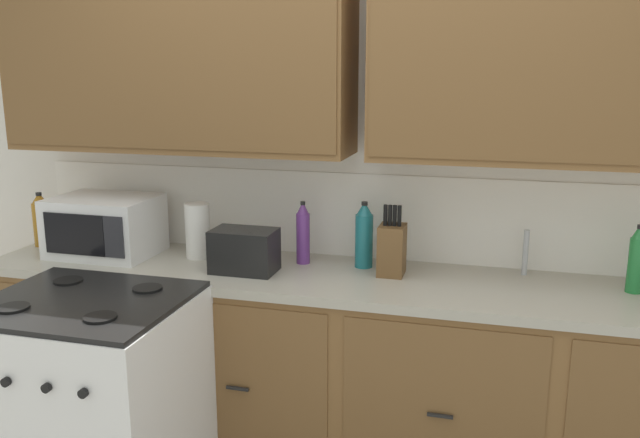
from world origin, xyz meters
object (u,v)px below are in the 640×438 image
Objects in this scene: stove_range at (93,412)px; bottle_amber at (41,220)px; bottle_violet at (303,233)px; bottle_teal at (364,235)px; toaster at (244,251)px; microwave at (105,226)px; knife_block at (392,249)px; bottle_green at (636,260)px; paper_towel_roll at (198,231)px.

stove_range is 3.47× the size of bottle_amber.
bottle_teal is (0.28, 0.01, 0.00)m from bottle_violet.
toaster reaches higher than stove_range.
bottle_violet is 1.06× the size of bottle_amber.
toaster is at bearing -6.90° from bottle_amber.
microwave is 0.97m from bottle_violet.
knife_block is 1.07× the size of bottle_violet.
stove_range is at bearing -160.62° from bottle_green.
knife_block is (0.63, 0.13, 0.02)m from toaster.
paper_towel_roll is at bearing 178.62° from knife_block.
knife_block is (1.38, 0.05, -0.02)m from microwave.
microwave is at bearing -173.58° from bottle_violet.
bottle_amber reaches higher than stove_range.
bottle_teal is (-0.14, 0.08, 0.03)m from knife_block.
bottle_green is (2.36, 0.07, -0.00)m from microwave.
stove_range is at bearing -127.42° from toaster.
knife_block is at bearing -1.38° from paper_towel_roll.
knife_block is 1.13× the size of bottle_amber.
toaster is 0.93× the size of bottle_teal.
microwave is at bearing -7.64° from bottle_amber.
knife_block is at bearing -8.51° from bottle_violet.
stove_range is at bearing -44.27° from bottle_amber.
bottle_amber is (-1.36, -0.05, -0.01)m from bottle_violet.
stove_range is at bearing -146.89° from knife_block.
bottle_amber is at bearing 172.36° from microwave.
paper_towel_roll is at bearing 152.66° from toaster.
stove_range is 1.15m from bottle_violet.
bottle_teal reaches higher than bottle_green.
bottle_violet reaches higher than paper_towel_roll.
paper_towel_roll is (0.45, 0.07, -0.01)m from microwave.
toaster is at bearing 52.58° from stove_range.
bottle_green is at bearing 1.39° from knife_block.
bottle_amber is (-1.15, 0.14, 0.04)m from toaster.
toaster is 1.02× the size of bottle_amber.
microwave reaches higher than bottle_green.
paper_towel_roll is 0.87× the size of bottle_teal.
toaster is 0.65m from knife_block.
knife_block is at bearing 11.67° from toaster.
bottle_amber is at bearing 135.73° from stove_range.
knife_block reaches higher than stove_range.
knife_block is 1.03× the size of bottle_teal.
microwave is 1.71× the size of toaster.
stove_range is 2.24m from bottle_green.
stove_range is 3.16× the size of bottle_teal.
bottle_teal is at bearing 150.76° from knife_block.
bottle_amber is (-0.72, 0.70, 0.58)m from stove_range.
bottle_violet is (0.51, 0.04, 0.01)m from paper_towel_roll.
bottle_teal reaches higher than stove_range.
microwave is 2.36m from bottle_green.
bottle_amber is (-0.40, 0.05, -0.01)m from microwave.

